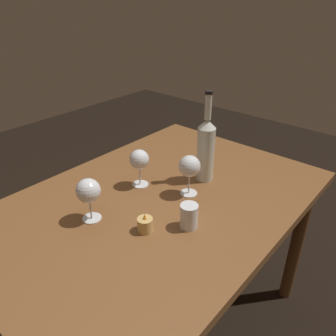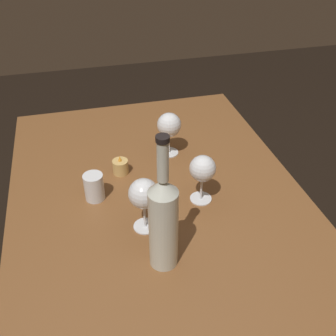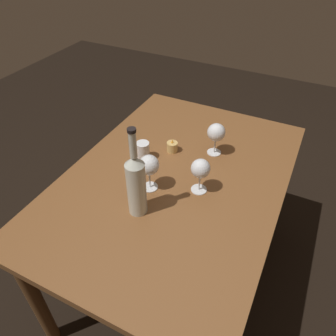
# 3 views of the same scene
# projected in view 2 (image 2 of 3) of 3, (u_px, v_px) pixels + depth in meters

# --- Properties ---
(ground_plane) EXTENTS (6.00, 6.00, 0.00)m
(ground_plane) POSITION_uv_depth(u_px,v_px,m) (162.00, 335.00, 1.65)
(ground_plane) COLOR black
(dining_table) EXTENTS (1.30, 0.90, 0.74)m
(dining_table) POSITION_uv_depth(u_px,v_px,m) (160.00, 221.00, 1.27)
(dining_table) COLOR brown
(dining_table) RESTS_ON ground
(wine_glass_left) EXTENTS (0.08, 0.08, 0.16)m
(wine_glass_left) POSITION_uv_depth(u_px,v_px,m) (144.00, 194.00, 1.05)
(wine_glass_left) COLOR white
(wine_glass_left) RESTS_ON dining_table
(wine_glass_right) EXTENTS (0.08, 0.08, 0.16)m
(wine_glass_right) POSITION_uv_depth(u_px,v_px,m) (203.00, 170.00, 1.15)
(wine_glass_right) COLOR white
(wine_glass_right) RESTS_ON dining_table
(wine_glass_centre) EXTENTS (0.08, 0.08, 0.16)m
(wine_glass_centre) POSITION_uv_depth(u_px,v_px,m) (169.00, 126.00, 1.35)
(wine_glass_centre) COLOR white
(wine_glass_centre) RESTS_ON dining_table
(wine_bottle) EXTENTS (0.07, 0.07, 0.37)m
(wine_bottle) POSITION_uv_depth(u_px,v_px,m) (163.00, 221.00, 0.93)
(wine_bottle) COLOR silver
(wine_bottle) RESTS_ON dining_table
(water_tumbler) EXTENTS (0.06, 0.06, 0.09)m
(water_tumbler) POSITION_uv_depth(u_px,v_px,m) (94.00, 188.00, 1.20)
(water_tumbler) COLOR white
(water_tumbler) RESTS_ON dining_table
(votive_candle) EXTENTS (0.05, 0.05, 0.07)m
(votive_candle) POSITION_uv_depth(u_px,v_px,m) (121.00, 167.00, 1.31)
(votive_candle) COLOR #DBB266
(votive_candle) RESTS_ON dining_table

